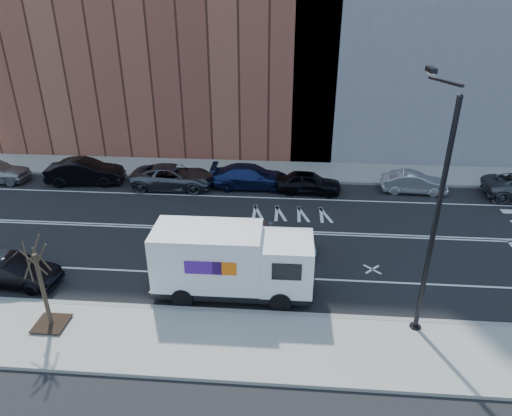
# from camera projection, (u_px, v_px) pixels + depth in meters

# --- Properties ---
(ground) EXTENTS (120.00, 120.00, 0.00)m
(ground) POSITION_uv_depth(u_px,v_px,m) (251.00, 231.00, 24.72)
(ground) COLOR black
(ground) RESTS_ON ground
(sidewalk_near) EXTENTS (44.00, 3.60, 0.15)m
(sidewalk_near) POSITION_uv_depth(u_px,v_px,m) (230.00, 344.00, 16.80)
(sidewalk_near) COLOR gray
(sidewalk_near) RESTS_ON ground
(sidewalk_far) EXTENTS (44.00, 3.60, 0.15)m
(sidewalk_far) POSITION_uv_depth(u_px,v_px,m) (262.00, 170.00, 32.57)
(sidewalk_far) COLOR gray
(sidewalk_far) RESTS_ON ground
(curb_near) EXTENTS (44.00, 0.25, 0.17)m
(curb_near) POSITION_uv_depth(u_px,v_px,m) (236.00, 312.00, 18.41)
(curb_near) COLOR gray
(curb_near) RESTS_ON ground
(curb_far) EXTENTS (44.00, 0.25, 0.17)m
(curb_far) POSITION_uv_depth(u_px,v_px,m) (260.00, 180.00, 30.95)
(curb_far) COLOR gray
(curb_far) RESTS_ON ground
(road_markings) EXTENTS (40.00, 8.60, 0.01)m
(road_markings) POSITION_uv_depth(u_px,v_px,m) (251.00, 231.00, 24.72)
(road_markings) COLOR white
(road_markings) RESTS_ON ground
(bldg_brick) EXTENTS (26.00, 10.00, 22.00)m
(bldg_brick) POSITION_uv_depth(u_px,v_px,m) (163.00, 0.00, 34.43)
(bldg_brick) COLOR brown
(bldg_brick) RESTS_ON ground
(streetlight) EXTENTS (0.44, 4.02, 9.34)m
(streetlight) POSITION_uv_depth(u_px,v_px,m) (434.00, 206.00, 15.80)
(streetlight) COLOR black
(streetlight) RESTS_ON ground
(street_tree) EXTENTS (1.20, 1.20, 3.75)m
(street_tree) POSITION_uv_depth(u_px,v_px,m) (45.00, 298.00, 17.05)
(street_tree) COLOR black
(street_tree) RESTS_ON ground
(fedex_van) EXTENTS (6.74, 2.45, 3.07)m
(fedex_van) POSITION_uv_depth(u_px,v_px,m) (231.00, 261.00, 19.02)
(fedex_van) COLOR black
(fedex_van) RESTS_ON ground
(far_parked_b) EXTENTS (5.11, 2.20, 1.64)m
(far_parked_b) POSITION_uv_depth(u_px,v_px,m) (85.00, 172.00, 30.30)
(far_parked_b) COLOR black
(far_parked_b) RESTS_ON ground
(far_parked_c) EXTENTS (5.40, 2.54, 1.49)m
(far_parked_c) POSITION_uv_depth(u_px,v_px,m) (173.00, 177.00, 29.71)
(far_parked_c) COLOR #4C4E54
(far_parked_c) RESTS_ON ground
(far_parked_d) EXTENTS (5.22, 2.20, 1.50)m
(far_parked_d) POSITION_uv_depth(u_px,v_px,m) (251.00, 177.00, 29.73)
(far_parked_d) COLOR navy
(far_parked_d) RESTS_ON ground
(far_parked_e) EXTENTS (4.22, 1.93, 1.40)m
(far_parked_e) POSITION_uv_depth(u_px,v_px,m) (309.00, 182.00, 28.97)
(far_parked_e) COLOR black
(far_parked_e) RESTS_ON ground
(far_parked_f) EXTENTS (4.09, 1.57, 1.33)m
(far_parked_f) POSITION_uv_depth(u_px,v_px,m) (414.00, 183.00, 29.04)
(far_parked_f) COLOR #B7B8BD
(far_parked_f) RESTS_ON ground
(driving_sedan) EXTENTS (4.42, 1.89, 1.42)m
(driving_sedan) POSITION_uv_depth(u_px,v_px,m) (271.00, 241.00, 22.30)
(driving_sedan) COLOR #99989C
(driving_sedan) RESTS_ON ground
(near_parked_rear_a) EXTENTS (4.13, 1.73, 1.33)m
(near_parked_rear_a) POSITION_uv_depth(u_px,v_px,m) (13.00, 272.00, 20.00)
(near_parked_rear_a) COLOR black
(near_parked_rear_a) RESTS_ON ground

